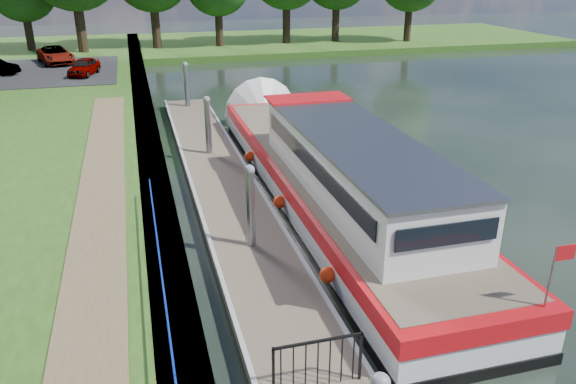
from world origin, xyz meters
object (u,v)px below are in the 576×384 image
object	(u,v)px
barge	(325,170)
car_a	(84,67)
pontoon	(227,195)
car_d	(55,55)

from	to	relation	value
barge	car_a	xyz separation A→B (m)	(-9.76, 23.40, 0.33)
pontoon	barge	bearing A→B (deg)	-11.44
pontoon	car_a	bearing A→B (deg)	105.22
pontoon	car_a	xyz separation A→B (m)	(-6.17, 22.67, 1.24)
barge	car_a	bearing A→B (deg)	112.65
car_a	car_d	distance (m)	6.14
car_a	car_d	world-z (taller)	car_d
barge	car_d	size ratio (longest dim) A/B	4.50
pontoon	car_d	bearing A→B (deg)	106.85
barge	car_d	xyz separation A→B (m)	(-12.17, 29.04, 0.40)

